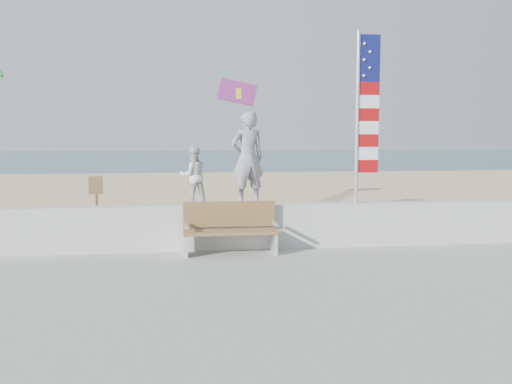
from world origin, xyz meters
TOP-DOWN VIEW (x-y plane):
  - ground at (0.00, 0.00)m, footprint 220.00×220.00m
  - sand at (0.00, 9.00)m, footprint 90.00×40.00m
  - boardwalk at (0.00, -4.00)m, footprint 50.00×12.40m
  - seawall at (0.00, 2.00)m, footprint 30.00×0.35m
  - adult at (0.06, 2.00)m, footprint 0.77×0.59m
  - child at (-1.03, 2.00)m, footprint 0.67×0.58m
  - bench at (-0.34, 1.55)m, footprint 1.80×0.57m
  - flag at (2.44, 2.00)m, footprint 0.50×0.08m
  - parafoil_kite at (0.26, 5.96)m, footprint 1.10×0.34m
  - sign at (-3.25, 4.08)m, footprint 0.32×0.07m

SIDE VIEW (x-z plane):
  - ground at x=0.00m, z-range 0.00..0.00m
  - sand at x=0.00m, z-range 0.00..0.08m
  - boardwalk at x=0.00m, z-range 0.08..0.18m
  - seawall at x=0.00m, z-range 0.18..1.08m
  - bench at x=-0.34m, z-range 0.19..1.19m
  - sign at x=-3.25m, z-range 0.21..1.67m
  - child at x=-1.03m, z-range 1.08..2.26m
  - adult at x=0.06m, z-range 1.08..2.95m
  - flag at x=2.44m, z-range 1.24..4.74m
  - parafoil_kite at x=0.26m, z-range 3.28..4.02m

